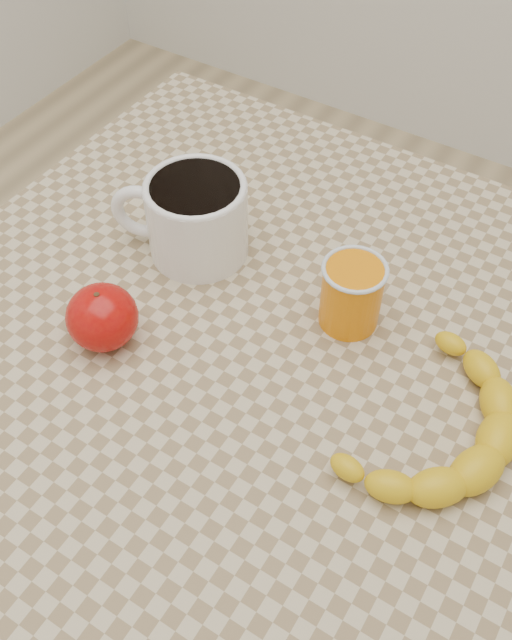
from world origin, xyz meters
The scene contains 6 objects.
ground centered at (0.00, 0.00, 0.00)m, with size 3.00×3.00×0.00m, color tan.
table centered at (0.00, 0.00, 0.66)m, with size 0.80×0.80×0.75m.
coffee_mug centered at (-0.13, 0.07, 0.81)m, with size 0.18×0.16×0.10m.
orange_juice_glass centered at (0.08, 0.07, 0.79)m, with size 0.07×0.07×0.08m.
apple centered at (-0.14, -0.10, 0.79)m, with size 0.09×0.09×0.07m.
banana centered at (0.22, -0.02, 0.77)m, with size 0.25×0.30×0.04m, color gold, non-canonical shape.
Camera 1 is at (0.27, -0.43, 1.37)m, focal length 40.00 mm.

